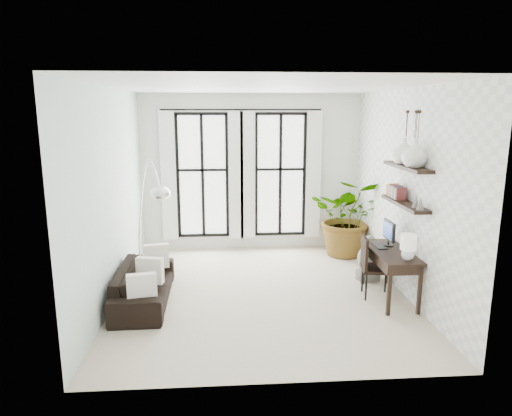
{
  "coord_description": "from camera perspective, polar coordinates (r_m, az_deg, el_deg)",
  "views": [
    {
      "loc": [
        -0.57,
        -6.84,
        2.85
      ],
      "look_at": [
        -0.06,
        0.3,
        1.32
      ],
      "focal_mm": 32.0,
      "sensor_mm": 36.0,
      "label": 1
    }
  ],
  "objects": [
    {
      "name": "floor",
      "position": [
        7.43,
        0.63,
        -10.52
      ],
      "size": [
        5.0,
        5.0,
        0.0
      ],
      "primitive_type": "plane",
      "color": "beige",
      "rests_on": "ground"
    },
    {
      "name": "plant",
      "position": [
        9.25,
        11.5,
        -1.11
      ],
      "size": [
        1.77,
        1.66,
        1.57
      ],
      "primitive_type": "imported",
      "rotation": [
        0.0,
        0.0,
        -0.37
      ],
      "color": "#2D7228",
      "rests_on": "floor"
    },
    {
      "name": "wall_left",
      "position": [
        7.15,
        -17.61,
        1.4
      ],
      "size": [
        0.0,
        5.0,
        5.0
      ],
      "primitive_type": "plane",
      "rotation": [
        1.57,
        0.0,
        1.57
      ],
      "color": "silver",
      "rests_on": "floor"
    },
    {
      "name": "desk_chair",
      "position": [
        7.33,
        14.22,
        -6.66
      ],
      "size": [
        0.52,
        0.52,
        0.96
      ],
      "rotation": [
        0.0,
        0.0,
        -0.15
      ],
      "color": "black",
      "rests_on": "floor"
    },
    {
      "name": "wall_shelves",
      "position": [
        7.13,
        18.05,
        2.38
      ],
      "size": [
        0.25,
        1.3,
        0.6
      ],
      "color": "black",
      "rests_on": "wall_right"
    },
    {
      "name": "wall_back",
      "position": [
        9.44,
        -0.6,
        4.41
      ],
      "size": [
        4.5,
        0.0,
        4.5
      ],
      "primitive_type": "plane",
      "rotation": [
        1.57,
        0.0,
        0.0
      ],
      "color": "white",
      "rests_on": "floor"
    },
    {
      "name": "vase_a",
      "position": [
        6.8,
        19.26,
        6.44
      ],
      "size": [
        0.37,
        0.37,
        0.38
      ],
      "primitive_type": "imported",
      "color": "white",
      "rests_on": "shelf_upper"
    },
    {
      "name": "buddha",
      "position": [
        8.13,
        13.88,
        -6.42
      ],
      "size": [
        0.43,
        0.43,
        0.78
      ],
      "color": "slate",
      "rests_on": "floor"
    },
    {
      "name": "vase_b",
      "position": [
        7.17,
        18.0,
        6.77
      ],
      "size": [
        0.37,
        0.37,
        0.38
      ],
      "primitive_type": "imported",
      "color": "white",
      "rests_on": "shelf_upper"
    },
    {
      "name": "desk",
      "position": [
        7.22,
        16.59,
        -5.63
      ],
      "size": [
        0.55,
        1.31,
        1.16
      ],
      "color": "black",
      "rests_on": "floor"
    },
    {
      "name": "throw_pillows",
      "position": [
        7.11,
        -13.12,
        -7.6
      ],
      "size": [
        0.4,
        1.52,
        0.4
      ],
      "color": "white",
      "rests_on": "sofa"
    },
    {
      "name": "ceiling",
      "position": [
        6.87,
        0.7,
        14.95
      ],
      "size": [
        5.0,
        5.0,
        0.0
      ],
      "primitive_type": "plane",
      "color": "white",
      "rests_on": "wall_back"
    },
    {
      "name": "wall_right",
      "position": [
        7.51,
        18.05,
        1.84
      ],
      "size": [
        0.0,
        5.0,
        5.0
      ],
      "primitive_type": "plane",
      "rotation": [
        1.57,
        0.0,
        -1.57
      ],
      "color": "white",
      "rests_on": "floor"
    },
    {
      "name": "windows",
      "position": [
        9.37,
        -1.8,
        4.09
      ],
      "size": [
        3.26,
        0.13,
        2.65
      ],
      "color": "white",
      "rests_on": "wall_back"
    },
    {
      "name": "arc_lamp",
      "position": [
        7.01,
        -13.25,
        1.43
      ],
      "size": [
        0.71,
        0.59,
        2.17
      ],
      "color": "silver",
      "rests_on": "floor"
    },
    {
      "name": "sofa",
      "position": [
        7.2,
        -13.83,
        -9.28
      ],
      "size": [
        0.77,
        1.9,
        0.55
      ],
      "primitive_type": "imported",
      "rotation": [
        0.0,
        0.0,
        1.59
      ],
      "color": "black",
      "rests_on": "floor"
    }
  ]
}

